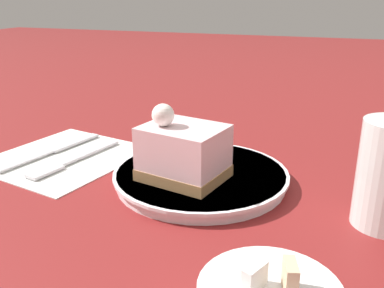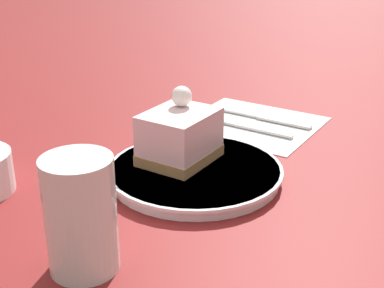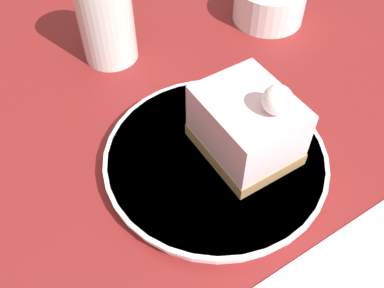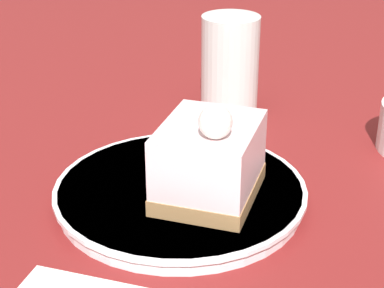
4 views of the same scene
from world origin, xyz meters
The scene contains 6 objects.
ground_plane centered at (0.00, 0.00, 0.00)m, with size 4.00×4.00×0.00m, color maroon.
plate centered at (-0.04, 0.00, 0.01)m, with size 0.23×0.23×0.02m.
cake_slice centered at (-0.02, 0.03, 0.05)m, with size 0.11×0.10×0.09m.
napkin centered at (0.19, -0.02, 0.00)m, with size 0.23×0.24×0.00m.
fork centered at (0.16, 0.01, 0.01)m, with size 0.05×0.17×0.00m.
knife centered at (0.21, -0.04, 0.01)m, with size 0.05×0.19×0.00m.
Camera 1 is at (-0.20, 0.48, 0.24)m, focal length 40.00 mm.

